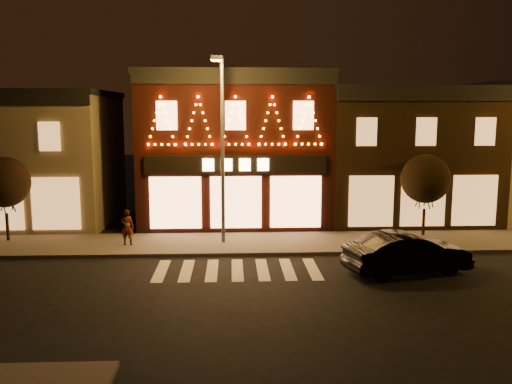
{
  "coord_description": "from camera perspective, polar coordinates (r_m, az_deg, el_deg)",
  "views": [
    {
      "loc": [
        -0.19,
        -16.69,
        6.28
      ],
      "look_at": [
        0.74,
        4.0,
        3.12
      ],
      "focal_mm": 37.95,
      "sensor_mm": 36.0,
      "label": 1
    }
  ],
  "objects": [
    {
      "name": "streetlamp_mid",
      "position": [
        24.5,
        -3.63,
        5.88
      ],
      "size": [
        0.56,
        1.94,
        8.43
      ],
      "rotation": [
        0.0,
        0.0,
        0.11
      ],
      "color": "#59595E",
      "rests_on": "sidewalk_far"
    },
    {
      "name": "building_pulp",
      "position": [
        30.74,
        -2.22,
        4.72
      ],
      "size": [
        10.2,
        8.34,
        8.3
      ],
      "color": "black",
      "rests_on": "ground"
    },
    {
      "name": "sidewalk_far",
      "position": [
        25.55,
        2.43,
        -5.39
      ],
      "size": [
        44.0,
        4.0,
        0.15
      ],
      "primitive_type": "cube",
      "color": "#47423D",
      "rests_on": "ground"
    },
    {
      "name": "dark_sedan",
      "position": [
        21.73,
        15.66,
        -6.25
      ],
      "size": [
        5.14,
        2.81,
        1.61
      ],
      "primitive_type": "imported",
      "rotation": [
        0.0,
        0.0,
        1.81
      ],
      "color": "black",
      "rests_on": "ground"
    },
    {
      "name": "tree_right",
      "position": [
        27.63,
        17.44,
        1.33
      ],
      "size": [
        2.38,
        2.38,
        3.99
      ],
      "rotation": [
        0.0,
        0.0,
        0.23
      ],
      "color": "black",
      "rests_on": "sidewalk_far"
    },
    {
      "name": "ground",
      "position": [
        17.83,
        -1.83,
        -11.95
      ],
      "size": [
        120.0,
        120.0,
        0.0
      ],
      "primitive_type": "plane",
      "color": "black",
      "rests_on": "ground"
    },
    {
      "name": "building_left",
      "position": [
        33.35,
        -25.2,
        3.35
      ],
      "size": [
        12.2,
        8.28,
        7.3
      ],
      "color": "#7A6F57",
      "rests_on": "ground"
    },
    {
      "name": "building_right_a",
      "position": [
        32.27,
        14.94,
        3.91
      ],
      "size": [
        9.2,
        8.28,
        7.5
      ],
      "color": "black",
      "rests_on": "ground"
    },
    {
      "name": "pedestrian",
      "position": [
        25.37,
        -13.42,
        -3.63
      ],
      "size": [
        0.64,
        0.46,
        1.66
      ],
      "primitive_type": "imported",
      "rotation": [
        0.0,
        0.0,
        3.03
      ],
      "color": "gray",
      "rests_on": "sidewalk_far"
    },
    {
      "name": "tree_left",
      "position": [
        27.85,
        -25.0,
        0.93
      ],
      "size": [
        2.37,
        2.37,
        3.96
      ],
      "rotation": [
        0.0,
        0.0,
        0.25
      ],
      "color": "black",
      "rests_on": "sidewalk_far"
    }
  ]
}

